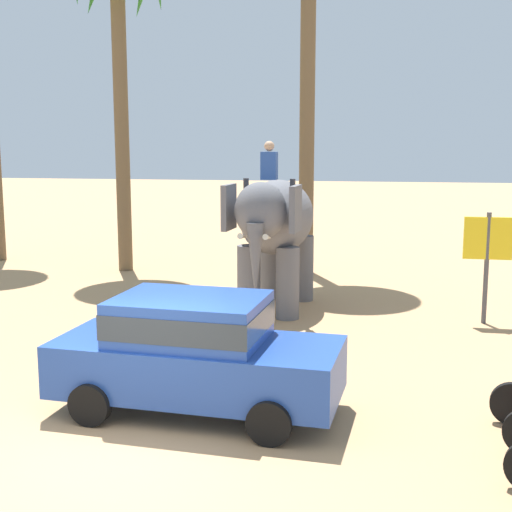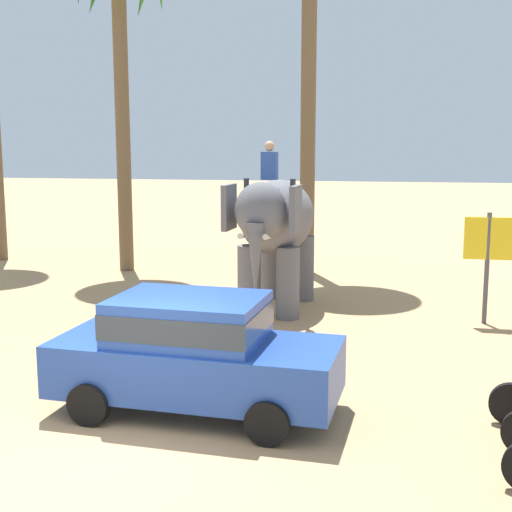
# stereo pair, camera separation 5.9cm
# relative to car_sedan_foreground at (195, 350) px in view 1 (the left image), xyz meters

# --- Properties ---
(ground_plane) EXTENTS (120.00, 120.00, 0.00)m
(ground_plane) POSITION_rel_car_sedan_foreground_xyz_m (-0.57, -1.63, -0.93)
(ground_plane) COLOR tan
(car_sedan_foreground) EXTENTS (4.22, 2.12, 1.70)m
(car_sedan_foreground) POSITION_rel_car_sedan_foreground_xyz_m (0.00, 0.00, 0.00)
(car_sedan_foreground) COLOR #23479E
(car_sedan_foreground) RESTS_ON ground
(elephant_with_mahout) EXTENTS (1.82, 3.93, 3.88)m
(elephant_with_mahout) POSITION_rel_car_sedan_foreground_xyz_m (0.22, 6.28, 1.06)
(elephant_with_mahout) COLOR slate
(elephant_with_mahout) RESTS_ON ground
(signboard_yellow) EXTENTS (1.00, 0.10, 2.40)m
(signboard_yellow) POSITION_rel_car_sedan_foreground_xyz_m (4.83, 5.90, 0.76)
(signboard_yellow) COLOR #4C4C51
(signboard_yellow) RESTS_ON ground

